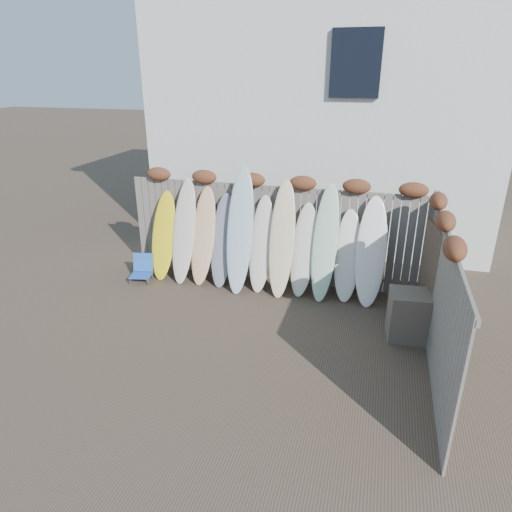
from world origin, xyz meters
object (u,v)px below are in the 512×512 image
(beach_chair, at_px, (142,269))
(surfboard_0, at_px, (164,236))
(lattice_panel, at_px, (430,281))
(wooden_crate, at_px, (410,315))

(beach_chair, distance_m, surfboard_0, 0.82)
(beach_chair, relative_size, surfboard_0, 0.30)
(lattice_panel, distance_m, surfboard_0, 5.23)
(beach_chair, distance_m, wooden_crate, 5.35)
(lattice_panel, height_order, surfboard_0, lattice_panel)
(beach_chair, distance_m, lattice_panel, 5.59)
(beach_chair, xyz_separation_m, wooden_crate, (5.29, -0.81, 0.15))
(lattice_panel, relative_size, surfboard_0, 0.97)
(surfboard_0, bearing_deg, lattice_panel, -5.13)
(wooden_crate, distance_m, lattice_panel, 0.64)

